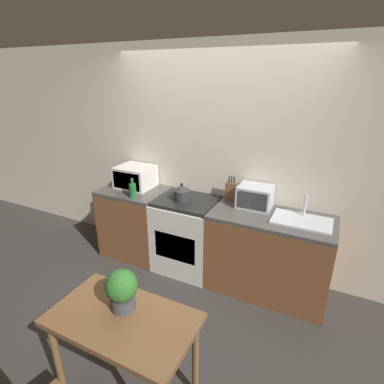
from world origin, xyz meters
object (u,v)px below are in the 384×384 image
kettle (182,193)px  toaster_oven (255,197)px  dining_table (124,330)px  bottle (133,190)px  microwave (135,177)px  stove_range (187,234)px

kettle → toaster_oven: 0.81m
dining_table → toaster_oven: bearing=77.7°
toaster_oven → bottle: bearing=-165.4°
microwave → toaster_oven: (1.53, 0.05, -0.02)m
stove_range → kettle: (-0.04, -0.04, 0.54)m
stove_range → bottle: bearing=-161.0°
stove_range → bottle: size_ratio=3.93×
toaster_oven → microwave: bearing=-178.0°
dining_table → microwave: bearing=123.3°
stove_range → dining_table: size_ratio=0.91×
stove_range → kettle: kettle is taller
kettle → bottle: bearing=-163.3°
bottle → stove_range: bearing=19.0°
stove_range → dining_table: (0.36, -1.64, 0.19)m
dining_table → stove_range: bearing=102.4°
stove_range → dining_table: stove_range is taller
kettle → bottle: bottle is taller
microwave → bottle: microwave is taller
kettle → dining_table: 1.69m
kettle → microwave: bearing=169.8°
dining_table → bottle: bearing=123.8°
bottle → dining_table: bottle is taller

